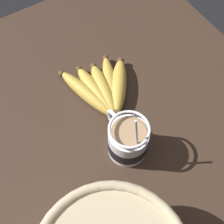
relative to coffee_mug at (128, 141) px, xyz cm
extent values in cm
cube|color=#332319|center=(8.53, 3.21, -5.89)|extent=(91.09, 91.09, 2.68)
cylinder|color=silver|center=(-0.14, 0.00, -0.18)|extent=(8.61, 8.61, 8.75)
cylinder|color=black|center=(-0.14, 0.00, -0.92)|extent=(8.81, 8.81, 3.64)
torus|color=silver|center=(5.16, 0.00, 0.64)|extent=(5.89, 0.90, 5.89)
cylinder|color=#997551|center=(-0.14, 0.00, 4.30)|extent=(7.41, 7.41, 0.40)
torus|color=silver|center=(-0.14, 0.00, 5.84)|extent=(8.61, 8.61, 0.60)
cylinder|color=silver|center=(-3.04, 0.00, 4.31)|extent=(3.27, 0.50, 14.83)
ellipsoid|color=silver|center=(-1.65, 0.00, -3.05)|extent=(3.00, 2.00, 0.80)
cylinder|color=#4C381E|center=(7.21, -1.74, -1.89)|extent=(2.00, 2.00, 3.00)
ellipsoid|color=#B79338|center=(14.44, -7.05, -2.62)|extent=(15.15, 12.55, 3.87)
sphere|color=#4C381E|center=(20.87, -11.76, -2.62)|extent=(1.74, 1.74, 1.74)
ellipsoid|color=#B79338|center=(16.07, -5.62, -2.96)|extent=(17.16, 9.86, 3.18)
sphere|color=#4C381E|center=(24.01, -9.09, -2.96)|extent=(1.43, 1.43, 1.43)
ellipsoid|color=#B79338|center=(15.65, -3.38, -2.70)|extent=(15.63, 6.54, 3.71)
sphere|color=#4C381E|center=(23.11, -4.84, -2.70)|extent=(1.67, 1.67, 1.67)
ellipsoid|color=#B79338|center=(16.30, -1.49, -2.81)|extent=(16.29, 3.95, 3.49)
sphere|color=#4C381E|center=(24.40, -1.26, -2.81)|extent=(1.57, 1.57, 1.57)
ellipsoid|color=#B79338|center=(16.86, 0.71, -2.86)|extent=(18.21, 7.70, 3.40)
sphere|color=#4C381E|center=(25.55, 2.91, -2.86)|extent=(1.53, 1.53, 1.53)
camera|label=1|loc=(-21.63, 17.55, 61.31)|focal=50.00mm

